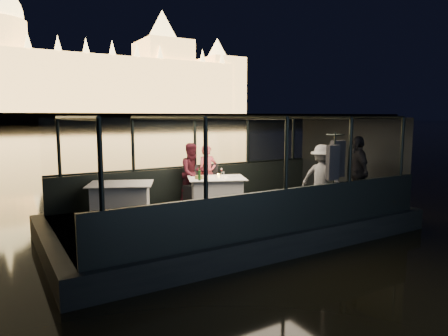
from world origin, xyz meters
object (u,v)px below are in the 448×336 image
chair_port_left (194,187)px  passenger_stripe (322,176)px  dining_table_aft (121,200)px  wine_bottle (199,174)px  person_man_maroon (193,175)px  person_woman_coral (207,173)px  chair_port_right (213,185)px  coat_stand (333,180)px  dining_table_central (217,192)px  passenger_dark (357,174)px

chair_port_left → passenger_stripe: (2.38, -2.33, 0.40)m
dining_table_aft → wine_bottle: bearing=-15.4°
dining_table_aft → person_man_maroon: size_ratio=0.91×
person_woman_coral → passenger_stripe: 3.14m
chair_port_right → coat_stand: 3.45m
dining_table_central → person_woman_coral: (0.22, 0.89, 0.36)m
dining_table_central → passenger_stripe: 2.69m
person_man_maroon → passenger_stripe: (2.38, -2.41, 0.10)m
coat_stand → passenger_stripe: bearing=60.8°
person_woman_coral → passenger_dark: bearing=-40.4°
person_woman_coral → passenger_stripe: passenger_stripe is taller
chair_port_left → passenger_dark: 4.27m
chair_port_right → coat_stand: size_ratio=0.51×
chair_port_right → coat_stand: (1.33, -3.15, 0.45)m
coat_stand → wine_bottle: 3.18m
chair_port_left → passenger_stripe: 3.35m
passenger_dark → chair_port_right: bearing=-105.7°
passenger_stripe → passenger_dark: 1.06m
passenger_stripe → passenger_dark: passenger_dark is taller
dining_table_central → passenger_stripe: (2.08, -1.64, 0.47)m
wine_bottle → passenger_stripe: bearing=-28.8°
person_man_maroon → wine_bottle: person_man_maroon is taller
coat_stand → person_man_maroon: 3.77m
passenger_dark → passenger_stripe: bearing=-74.6°
chair_port_left → person_man_maroon: bearing=78.8°
dining_table_central → person_man_maroon: 0.91m
chair_port_right → person_man_maroon: bearing=-169.1°
dining_table_aft → chair_port_right: chair_port_right is taller
chair_port_left → wine_bottle: bearing=-119.9°
dining_table_central → chair_port_left: (-0.30, 0.69, 0.06)m
dining_table_central → passenger_stripe: bearing=-38.2°
dining_table_central → coat_stand: bearing=-56.8°
chair_port_right → wine_bottle: wine_bottle is taller
chair_port_left → coat_stand: (1.91, -3.16, 0.45)m
passenger_stripe → passenger_dark: bearing=-123.6°
coat_stand → wine_bottle: (-2.20, 2.30, 0.02)m
dining_table_central → chair_port_right: (0.29, 0.68, 0.06)m
dining_table_aft → person_woman_coral: (2.62, 0.56, 0.36)m
chair_port_left → person_woman_coral: bearing=9.5°
chair_port_left → wine_bottle: (-0.29, -0.86, 0.47)m
person_man_maroon → passenger_stripe: size_ratio=0.99×
dining_table_aft → wine_bottle: wine_bottle is taller
passenger_dark → coat_stand: bearing=-41.1°
dining_table_aft → chair_port_left: (2.10, 0.36, 0.06)m
chair_port_right → dining_table_aft: bearing=-152.7°
coat_stand → person_woman_coral: (-1.40, 3.36, -0.15)m
person_man_maroon → passenger_stripe: passenger_stripe is taller
person_woman_coral → wine_bottle: 1.34m
dining_table_central → coat_stand: (1.62, -2.47, 0.51)m
person_man_maroon → coat_stand: bearing=-64.6°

